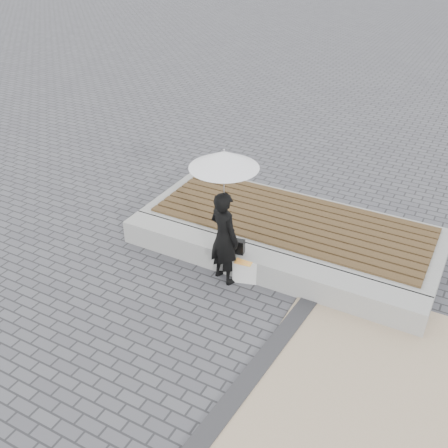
{
  "coord_description": "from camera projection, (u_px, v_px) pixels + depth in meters",
  "views": [
    {
      "loc": [
        2.65,
        -4.51,
        5.02
      ],
      "look_at": [
        -0.49,
        1.28,
        1.0
      ],
      "focal_mm": 42.21,
      "sensor_mm": 36.0,
      "label": 1
    }
  ],
  "objects": [
    {
      "name": "ground",
      "position": [
        211.0,
        340.0,
        7.08
      ],
      "size": [
        80.0,
        80.0,
        0.0
      ],
      "primitive_type": "plane",
      "color": "#48484D",
      "rests_on": "ground"
    },
    {
      "name": "parasol",
      "position": [
        224.0,
        159.0,
        7.17
      ],
      "size": [
        0.98,
        0.98,
        1.26
      ],
      "rotation": [
        0.0,
        0.0,
        0.27
      ],
      "color": "#A1A1A6",
      "rests_on": "ground"
    },
    {
      "name": "timber_platform",
      "position": [
        291.0,
        230.0,
        9.07
      ],
      "size": [
        5.0,
        2.0,
        0.4
      ],
      "primitive_type": "cube",
      "color": "gray",
      "rests_on": "ground"
    },
    {
      "name": "magazine",
      "position": [
        244.0,
        261.0,
        7.95
      ],
      "size": [
        0.29,
        0.22,
        0.01
      ],
      "primitive_type": "cube",
      "rotation": [
        0.0,
        0.0,
        0.13
      ],
      "color": "#FF4E34",
      "rests_on": "canvas_tote"
    },
    {
      "name": "woman",
      "position": [
        224.0,
        238.0,
        7.84
      ],
      "size": [
        0.65,
        0.54,
        1.52
      ],
      "primitive_type": "imported",
      "rotation": [
        0.0,
        0.0,
        2.78
      ],
      "color": "black",
      "rests_on": "ground"
    },
    {
      "name": "seating_ledge",
      "position": [
        262.0,
        266.0,
        8.17
      ],
      "size": [
        5.0,
        0.45,
        0.4
      ],
      "primitive_type": "cube",
      "color": "gray",
      "rests_on": "ground"
    },
    {
      "name": "timber_decking",
      "position": [
        292.0,
        219.0,
        8.96
      ],
      "size": [
        4.6,
        1.8,
        0.04
      ],
      "primitive_type": null,
      "color": "#513B23",
      "rests_on": "timber_platform"
    },
    {
      "name": "edging_band",
      "position": [
        244.0,
        385.0,
        6.39
      ],
      "size": [
        0.61,
        5.2,
        0.04
      ],
      "primitive_type": "cube",
      "rotation": [
        0.0,
        0.0,
        -0.07
      ],
      "color": "#2C2C2E",
      "rests_on": "ground"
    },
    {
      "name": "canvas_tote",
      "position": [
        245.0,
        270.0,
        8.09
      ],
      "size": [
        0.4,
        0.26,
        0.39
      ],
      "primitive_type": "cube",
      "rotation": [
        0.0,
        0.0,
        0.3
      ],
      "color": "white",
      "rests_on": "ground"
    },
    {
      "name": "handbag",
      "position": [
        234.0,
        246.0,
        8.1
      ],
      "size": [
        0.34,
        0.17,
        0.23
      ],
      "primitive_type": "cube",
      "rotation": [
        0.0,
        0.0,
        0.17
      ],
      "color": "black",
      "rests_on": "seating_ledge"
    }
  ]
}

